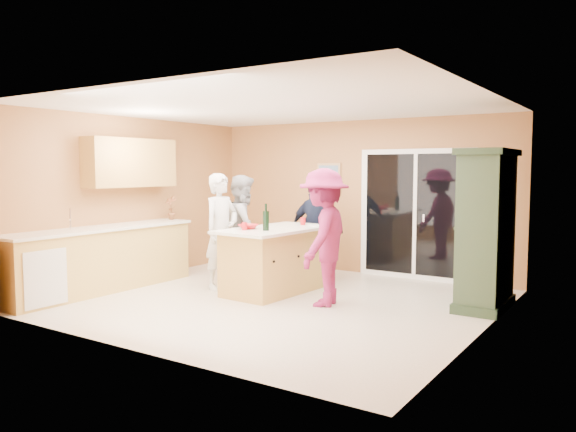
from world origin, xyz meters
The scene contains 22 objects.
floor centered at (0.00, 0.00, 0.00)m, with size 5.50×5.50×0.00m, color beige.
ceiling centered at (0.00, 0.00, 2.60)m, with size 5.50×5.00×0.10m, color white.
wall_back centered at (0.00, 2.50, 1.30)m, with size 5.50×0.10×2.60m, color tan.
wall_front centered at (0.00, -2.50, 1.30)m, with size 5.50×0.10×2.60m, color tan.
wall_left centered at (-2.75, 0.00, 1.30)m, with size 0.10×5.00×2.60m, color tan.
wall_right centered at (2.75, 0.00, 1.30)m, with size 0.10×5.00×2.60m, color tan.
left_cabinet_run centered at (-2.45, -1.05, 0.46)m, with size 0.65×3.05×1.24m.
upper_cabinets centered at (-2.58, -0.20, 1.88)m, with size 0.35×1.60×0.75m, color tan.
sliding_door centered at (1.05, 2.46, 1.05)m, with size 1.90×0.07×2.10m.
framed_picture centered at (-0.55, 2.48, 1.60)m, with size 0.46×0.04×0.56m.
kitchen_island centered at (-0.30, 0.45, 0.44)m, with size 1.08×1.83×0.93m.
green_hutch centered at (2.49, 1.11, 0.99)m, with size 0.58×1.10×2.03m.
woman_white centered at (-1.10, 0.20, 0.86)m, with size 0.63×0.41×1.71m, color silver.
woman_grey centered at (-1.16, 0.82, 0.84)m, with size 0.82×0.64×1.68m, color gray.
woman_navy centered at (-0.29, 1.61, 0.80)m, with size 0.94×0.39×1.61m, color #192238.
woman_magenta centered at (0.68, 0.15, 0.89)m, with size 1.16×0.66×1.79m, color #8C1E59.
serving_bowl centered at (-0.55, 0.14, 0.96)m, with size 0.27×0.27×0.07m, color red.
tulip_vase centered at (-2.45, 0.52, 1.14)m, with size 0.21×0.14×0.40m, color red.
tumbler_near centered at (-0.50, -0.01, 0.99)m, with size 0.07×0.07×0.11m, color red.
tumbler_far centered at (-0.19, 1.03, 0.99)m, with size 0.08×0.08×0.11m, color red.
wine_bottle centered at (-0.21, 0.09, 1.08)m, with size 0.09×0.09×0.37m.
white_plate centered at (0.00, 1.07, 0.94)m, with size 0.21×0.21×0.01m, color white.
Camera 1 is at (4.26, -6.17, 1.78)m, focal length 35.00 mm.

